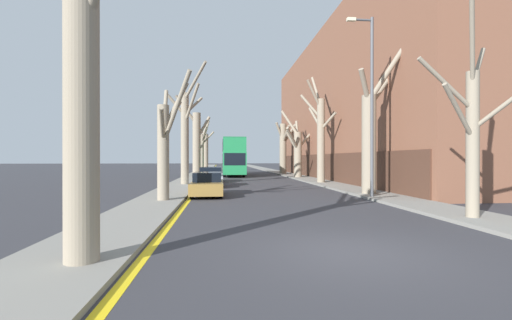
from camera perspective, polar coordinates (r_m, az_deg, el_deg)
ground_plane at (r=7.95m, az=15.21°, el=-14.69°), size 300.00×300.00×0.00m
sidewalk_left at (r=57.29m, az=-8.84°, el=-1.80°), size 2.41×120.00×0.12m
sidewalk_right at (r=57.84m, az=2.61°, el=-1.78°), size 2.41×120.00×0.12m
building_facade_right at (r=37.87m, az=17.25°, el=8.28°), size 10.08×39.94×14.79m
kerb_line_stripe at (r=57.23m, az=-7.46°, el=-1.86°), size 0.24×120.00×0.01m
street_tree_left_0 at (r=7.46m, az=-27.45°, el=15.97°), size 3.39×2.28×7.79m
street_tree_left_1 at (r=16.55m, az=-14.89°, el=2.82°), size 1.78×4.10×5.85m
street_tree_left_2 at (r=26.70m, az=-11.64°, el=4.51°), size 3.18×3.78×8.98m
street_tree_left_3 at (r=36.59m, az=-9.92°, el=2.99°), size 3.65×2.99×8.63m
street_tree_left_4 at (r=47.00m, az=-8.95°, el=1.71°), size 2.71×2.91×7.36m
street_tree_left_5 at (r=56.99m, az=-8.42°, el=1.51°), size 1.89×3.72×7.46m
street_tree_right_0 at (r=13.26m, az=32.33°, el=4.28°), size 3.17×2.26×7.59m
street_tree_right_1 at (r=20.14m, az=18.59°, el=3.98°), size 3.34×2.57×8.28m
street_tree_right_2 at (r=28.78m, az=10.64°, el=4.22°), size 2.49×3.51×9.26m
street_tree_right_3 at (r=36.62m, az=6.87°, el=1.74°), size 3.71×3.90×7.34m
street_tree_right_4 at (r=44.94m, az=4.62°, el=2.30°), size 3.28×2.88×6.81m
double_decker_bus at (r=41.79m, az=-3.85°, el=0.81°), size 2.55×11.19×4.42m
parked_car_0 at (r=19.17m, az=-8.10°, el=-4.06°), size 1.72×4.17×1.29m
parked_car_1 at (r=25.40m, az=-7.55°, el=-2.90°), size 1.76×3.93×1.44m
parked_car_2 at (r=30.53m, az=-7.26°, el=-2.46°), size 1.75×4.19×1.33m
lamp_post at (r=18.62m, az=18.52°, el=9.63°), size 1.40×0.20×9.26m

